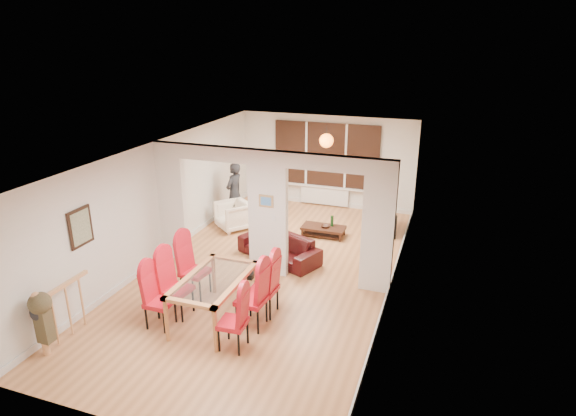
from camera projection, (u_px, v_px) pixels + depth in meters
The scene contains 24 objects.
floor at pixel (269, 272), 10.05m from camera, with size 5.00×9.00×0.01m, color #C3814E.
room_walls at pixel (268, 214), 9.61m from camera, with size 5.00×9.00×2.60m, color silver, non-canonical shape.
divider_wall at pixel (268, 214), 9.61m from camera, with size 5.00×0.18×2.60m, color white.
bay_window_blinds at pixel (326, 155), 13.49m from camera, with size 3.00×0.08×1.80m, color black.
radiator at pixel (324, 196), 13.86m from camera, with size 1.40×0.08×0.50m, color white.
pendant_light at pixel (326, 141), 12.16m from camera, with size 0.36×0.36×0.36m, color orange.
stair_newel at pixel (66, 307), 7.72m from camera, with size 0.40×1.20×1.10m, color tan, non-canonical shape.
wall_poster at pixel (80, 227), 8.15m from camera, with size 0.04×0.52×0.67m, color gray.
pillar_photo at pixel (266, 201), 9.42m from camera, with size 0.30×0.03×0.25m, color #4C8CD8.
dining_table at pixel (214, 299), 8.25m from camera, with size 0.97×1.72×0.81m, color #BD7945, non-canonical shape.
dining_chair_la at pixel (159, 298), 8.02m from camera, with size 0.43×0.43×1.06m, color red, non-canonical shape.
dining_chair_lb at pixel (176, 286), 8.33m from camera, with size 0.46×0.46×1.15m, color red, non-canonical shape.
dining_chair_lc at pixel (195, 268), 8.94m from camera, with size 0.47×0.47×1.17m, color red, non-canonical shape.
dining_chair_ra at pixel (233, 318), 7.46m from camera, with size 0.42×0.42×1.05m, color red, non-canonical shape.
dining_chair_rb at pixel (251, 295), 8.01m from camera, with size 0.46×0.46×1.16m, color red, non-canonical shape.
dining_chair_rc at pixel (264, 285), 8.39m from camera, with size 0.45×0.45×1.12m, color red, non-canonical shape.
sofa at pixel (279, 247), 10.56m from camera, with size 1.91×0.74×0.56m, color black.
armchair at pixel (234, 216), 12.19m from camera, with size 0.76×0.78×0.71m, color white.
person at pixel (234, 193), 12.56m from camera, with size 0.38×0.58×1.58m, color black.
television at pixel (387, 220), 12.04m from camera, with size 0.14×1.05×0.60m, color black.
coffee_table at pixel (323, 231), 11.83m from camera, with size 1.05×0.53×0.24m, color #371D12, non-canonical shape.
bottle at pixel (332, 221), 11.78m from camera, with size 0.07×0.07×0.29m, color #143F19.
bowl at pixel (325, 226), 11.74m from camera, with size 0.20×0.20×0.05m, color #371D12.
shoes at pixel (249, 274), 9.83m from camera, with size 0.25×0.27×0.10m, color black, non-canonical shape.
Camera 1 is at (3.35, -8.37, 4.67)m, focal length 30.00 mm.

